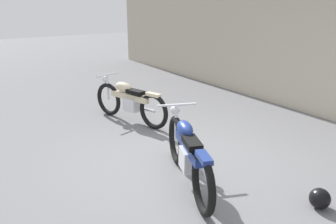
% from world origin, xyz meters
% --- Properties ---
extents(ground_plane, '(40.00, 40.00, 0.00)m').
position_xyz_m(ground_plane, '(0.00, 0.00, 0.00)').
color(ground_plane, slate).
extents(helmet, '(0.25, 0.25, 0.25)m').
position_xyz_m(helmet, '(1.79, 0.68, 0.12)').
color(helmet, black).
rests_on(helmet, ground_plane).
extents(motorcycle_cream, '(1.92, 0.78, 0.89)m').
position_xyz_m(motorcycle_cream, '(-2.16, 0.21, 0.43)').
color(motorcycle_cream, black).
rests_on(motorcycle_cream, ground_plane).
extents(motorcycle_blue, '(1.95, 0.93, 0.92)m').
position_xyz_m(motorcycle_blue, '(0.47, -0.28, 0.44)').
color(motorcycle_blue, black).
rests_on(motorcycle_blue, ground_plane).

